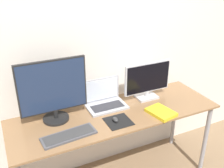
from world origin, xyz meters
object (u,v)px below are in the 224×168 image
(monitor_left, at_px, (53,91))
(keyboard, at_px, (69,135))
(monitor_right, at_px, (147,80))
(book, at_px, (161,112))
(mouse, at_px, (115,120))
(laptop, at_px, (104,99))

(monitor_left, height_order, keyboard, monitor_left)
(monitor_right, xyz_separation_m, book, (-0.04, -0.30, -0.17))
(monitor_left, relative_size, monitor_right, 1.17)
(mouse, bearing_deg, monitor_right, 28.52)
(book, bearing_deg, mouse, 172.29)
(monitor_right, relative_size, laptop, 1.34)
(laptop, distance_m, book, 0.51)
(monitor_left, height_order, laptop, monitor_left)
(laptop, relative_size, mouse, 5.41)
(mouse, bearing_deg, keyboard, -176.02)
(monitor_right, relative_size, mouse, 7.24)
(laptop, distance_m, keyboard, 0.53)
(laptop, bearing_deg, book, -42.57)
(monitor_left, xyz_separation_m, keyboard, (0.03, -0.27, -0.25))
(monitor_left, bearing_deg, book, -19.82)
(monitor_left, xyz_separation_m, book, (0.83, -0.30, -0.25))
(monitor_left, distance_m, keyboard, 0.37)
(laptop, xyz_separation_m, keyboard, (-0.43, -0.32, -0.05))
(laptop, relative_size, keyboard, 0.83)
(monitor_left, height_order, mouse, monitor_left)
(mouse, bearing_deg, monitor_left, 150.04)
(monitor_right, distance_m, book, 0.34)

